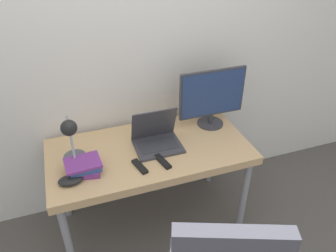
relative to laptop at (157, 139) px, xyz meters
The scene contains 9 objects.
wall_back 0.65m from the laptop, 98.95° to the left, with size 8.00×0.05×2.60m.
desk 0.14m from the laptop, 160.02° to the right, with size 1.40×0.70×0.73m.
laptop is the anchor object (origin of this frame).
monitor 0.53m from the laptop, 15.25° to the left, with size 0.51×0.20×0.45m.
desk_lamp 0.60m from the laptop, behind, with size 0.15×0.27×0.38m.
book_stack 0.53m from the laptop, 166.64° to the right, with size 0.23×0.21×0.08m.
tv_remote 0.21m from the laptop, 96.47° to the right, with size 0.08×0.16×0.02m.
media_remote 0.27m from the laptop, 131.43° to the right, with size 0.08×0.16×0.02m.
game_controller 0.64m from the laptop, 161.85° to the right, with size 0.15×0.10×0.04m.
Camera 1 is at (-0.48, -1.42, 2.11)m, focal length 35.00 mm.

